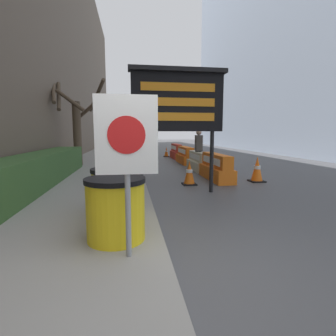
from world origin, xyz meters
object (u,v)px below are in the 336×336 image
Objects in this scene: barrel_drum_middle at (115,193)px; traffic_light_near_curb at (140,114)px; jersey_barrier_orange_far at (185,156)px; traffic_cone_far at (257,169)px; jersey_barrier_orange_near at (216,168)px; warning_sign at (127,146)px; message_board at (177,102)px; traffic_cone_near at (189,173)px; pedestrian_worker at (199,146)px; jersey_barrier_red_striped at (176,152)px; traffic_cone_mid at (166,152)px; barrel_drum_foreground at (116,209)px; jersey_barrier_cream at (198,162)px.

barrel_drum_middle is 0.20× the size of traffic_light_near_curb.
barrel_drum_middle is at bearing -109.10° from jersey_barrier_orange_far.
jersey_barrier_orange_near is at bearing 153.36° from traffic_cone_far.
jersey_barrier_orange_near is at bearing 62.35° from warning_sign.
traffic_cone_far is (2.75, 1.20, -1.87)m from message_board.
traffic_cone_near is (-1.06, -0.73, -0.02)m from jersey_barrier_orange_near.
jersey_barrier_orange_far is 6.78m from traffic_light_near_curb.
jersey_barrier_orange_near reaches higher than traffic_cone_near.
traffic_light_near_curb is 2.42× the size of pedestrian_worker.
traffic_cone_far is (2.19, 0.16, 0.04)m from traffic_cone_near.
pedestrian_worker reaches higher than jersey_barrier_orange_far.
traffic_light_near_curb is at bearing 105.52° from traffic_cone_far.
traffic_light_near_curb reaches higher than jersey_barrier_red_striped.
jersey_barrier_orange_near is (3.02, 3.97, -0.19)m from barrel_drum_middle.
traffic_cone_mid is at bearing -54.35° from traffic_light_near_curb.
barrel_drum_foreground is at bearing -107.18° from jersey_barrier_orange_far.
barrel_drum_foreground is 10.07m from jersey_barrier_orange_far.
jersey_barrier_orange_near reaches higher than jersey_barrier_orange_far.
jersey_barrier_orange_far is 5.59m from traffic_cone_near.
traffic_light_near_curb reaches higher than pedestrian_worker.
message_board is (1.40, 2.20, 1.70)m from barrel_drum_middle.
jersey_barrier_orange_near is 2.96× the size of traffic_cone_near.
barrel_drum_foreground reaches higher than traffic_cone_mid.
barrel_drum_foreground is at bearing -121.44° from jersey_barrier_orange_near.
pedestrian_worker reaches higher than jersey_barrier_cream.
traffic_light_near_curb is (-2.00, 8.52, 2.54)m from jersey_barrier_cream.
jersey_barrier_orange_far is 3.53× the size of traffic_cone_mid.
jersey_barrier_red_striped is at bearing 76.29° from barrel_drum_foreground.
pedestrian_worker is at bearing 70.23° from traffic_cone_near.
barrel_drum_middle is 0.46× the size of warning_sign.
jersey_barrier_red_striped is 1.16× the size of pedestrian_worker.
warning_sign is at bearing -72.66° from barrel_drum_foreground.
message_board reaches higher than pedestrian_worker.
traffic_light_near_curb reaches higher than barrel_drum_middle.
traffic_cone_near is 1.15× the size of traffic_cone_mid.
jersey_barrier_red_striped is (0.00, 5.12, 0.05)m from jersey_barrier_cream.
traffic_cone_near is (0.55, 1.04, -1.90)m from message_board.
barrel_drum_foreground is 0.37× the size of jersey_barrier_orange_far.
warning_sign is 3.90m from message_board.
warning_sign reaches higher than traffic_cone_far.
jersey_barrier_orange_far is at bearing 74.47° from warning_sign.
jersey_barrier_orange_far is at bearing 5.17° from pedestrian_worker.
traffic_light_near_curb is (-3.14, 11.30, 2.49)m from traffic_cone_far.
message_board is 3.53m from traffic_cone_far.
warning_sign reaches higher than jersey_barrier_orange_near.
jersey_barrier_orange_near is 1.28× the size of pedestrian_worker.
jersey_barrier_cream reaches higher than traffic_cone_near.
message_board reaches higher than jersey_barrier_cream.
jersey_barrier_orange_near is at bearing 58.56° from barrel_drum_foreground.
pedestrian_worker is at bearing -86.03° from traffic_cone_mid.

